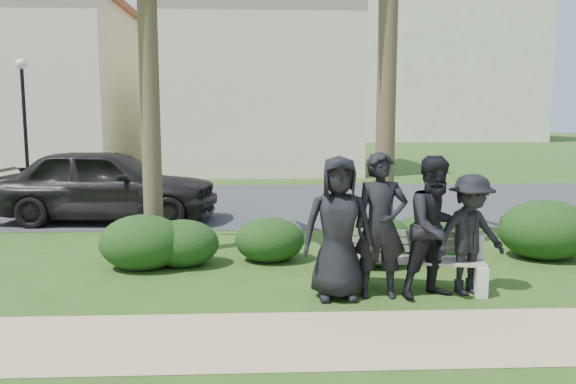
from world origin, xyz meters
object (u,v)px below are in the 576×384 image
(man_a, at_px, (338,228))
(man_d, at_px, (470,235))
(man_c, at_px, (436,227))
(man_b, at_px, (381,226))
(car_a, at_px, (107,184))
(street_lamp, at_px, (23,99))
(park_bench, at_px, (402,264))

(man_a, height_order, man_d, man_a)
(man_c, distance_m, man_d, 0.52)
(man_b, relative_size, car_a, 0.38)
(man_a, bearing_deg, man_b, 4.94)
(street_lamp, height_order, man_b, street_lamp)
(man_a, bearing_deg, man_d, 4.49)
(man_b, xyz_separation_m, car_a, (-5.00, 5.66, -0.11))
(man_c, relative_size, man_d, 1.16)
(street_lamp, height_order, man_a, street_lamp)
(man_c, distance_m, car_a, 8.08)
(park_bench, relative_size, man_b, 1.19)
(street_lamp, height_order, car_a, street_lamp)
(street_lamp, xyz_separation_m, man_c, (10.23, -12.48, -2.02))
(man_d, bearing_deg, man_a, 166.23)
(man_b, xyz_separation_m, man_c, (0.71, -0.05, -0.02))
(man_c, bearing_deg, park_bench, 112.21)
(park_bench, xyz_separation_m, man_c, (0.34, -0.38, 0.58))
(man_a, xyz_separation_m, man_d, (1.76, 0.10, -0.13))
(man_b, bearing_deg, park_bench, 42.12)
(man_a, height_order, man_c, man_a)
(park_bench, bearing_deg, man_d, -5.70)
(man_b, bearing_deg, street_lamp, 128.66)
(street_lamp, height_order, park_bench, street_lamp)
(park_bench, xyz_separation_m, man_b, (-0.37, -0.32, 0.60))
(man_b, distance_m, man_c, 0.71)
(man_d, relative_size, car_a, 0.32)
(man_a, xyz_separation_m, man_c, (1.26, -0.02, -0.00))
(street_lamp, relative_size, man_a, 2.32)
(man_a, height_order, car_a, man_a)
(car_a, bearing_deg, man_b, -134.62)
(car_a, bearing_deg, man_a, -138.11)
(park_bench, relative_size, man_d, 1.41)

